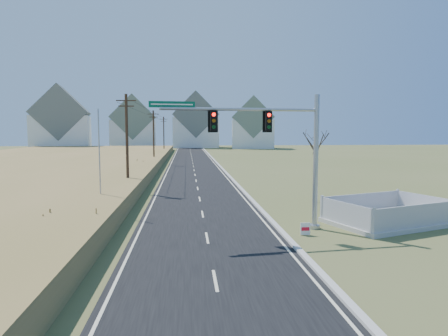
{
  "coord_description": "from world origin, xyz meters",
  "views": [
    {
      "loc": [
        -1.02,
        -22.48,
        5.67
      ],
      "look_at": [
        1.23,
        1.56,
        3.4
      ],
      "focal_mm": 32.0,
      "sensor_mm": 36.0,
      "label": 1
    }
  ],
  "objects_px": {
    "fence_enclosure": "(387,219)",
    "flagpole": "(100,172)",
    "bare_tree": "(316,141)",
    "open_sign": "(305,229)",
    "traffic_signal_mast": "(284,148)"
  },
  "relations": [
    {
      "from": "open_sign",
      "to": "flagpole",
      "type": "height_order",
      "value": "flagpole"
    },
    {
      "from": "flagpole",
      "to": "bare_tree",
      "type": "relative_size",
      "value": 1.19
    },
    {
      "from": "traffic_signal_mast",
      "to": "open_sign",
      "type": "xyz_separation_m",
      "value": [
        0.92,
        -1.23,
        -4.33
      ]
    },
    {
      "from": "fence_enclosure",
      "to": "bare_tree",
      "type": "relative_size",
      "value": 1.31
    },
    {
      "from": "bare_tree",
      "to": "open_sign",
      "type": "bearing_deg",
      "value": -110.71
    },
    {
      "from": "open_sign",
      "to": "flagpole",
      "type": "bearing_deg",
      "value": 149.96
    },
    {
      "from": "open_sign",
      "to": "bare_tree",
      "type": "distance_m",
      "value": 11.35
    },
    {
      "from": "fence_enclosure",
      "to": "flagpole",
      "type": "height_order",
      "value": "flagpole"
    },
    {
      "from": "traffic_signal_mast",
      "to": "bare_tree",
      "type": "relative_size",
      "value": 1.6
    },
    {
      "from": "traffic_signal_mast",
      "to": "flagpole",
      "type": "distance_m",
      "value": 13.06
    },
    {
      "from": "fence_enclosure",
      "to": "bare_tree",
      "type": "xyz_separation_m",
      "value": [
        -2.06,
        7.6,
        4.56
      ]
    },
    {
      "from": "fence_enclosure",
      "to": "bare_tree",
      "type": "distance_m",
      "value": 9.1
    },
    {
      "from": "bare_tree",
      "to": "flagpole",
      "type": "bearing_deg",
      "value": -171.25
    },
    {
      "from": "bare_tree",
      "to": "traffic_signal_mast",
      "type": "bearing_deg",
      "value": -118.39
    },
    {
      "from": "fence_enclosure",
      "to": "flagpole",
      "type": "xyz_separation_m",
      "value": [
        -18.1,
        5.13,
        2.56
      ]
    }
  ]
}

